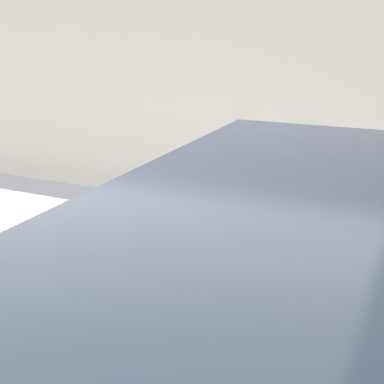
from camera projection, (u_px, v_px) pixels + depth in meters
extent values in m
cube|color=#9E9B96|center=(229.00, 297.00, 4.44)|extent=(24.00, 2.80, 0.10)
cylinder|color=#2D2D30|center=(192.00, 299.00, 3.35)|extent=(0.07, 0.07, 0.94)
cube|color=black|center=(192.00, 201.00, 3.15)|extent=(0.18, 0.11, 0.36)
cube|color=gray|center=(188.00, 200.00, 3.09)|extent=(0.10, 0.01, 0.13)
cylinder|color=slate|center=(192.00, 163.00, 3.08)|extent=(0.19, 0.09, 0.19)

